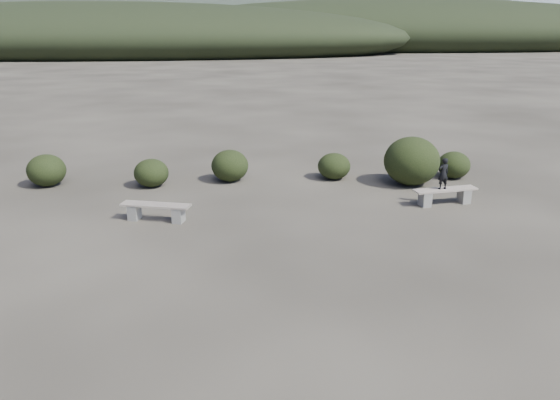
{
  "coord_description": "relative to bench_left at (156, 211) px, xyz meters",
  "views": [
    {
      "loc": [
        -1.31,
        -8.84,
        5.11
      ],
      "look_at": [
        -0.32,
        3.5,
        1.1
      ],
      "focal_mm": 35.0,
      "sensor_mm": 36.0,
      "label": 1
    }
  ],
  "objects": [
    {
      "name": "ground",
      "position": [
        3.54,
        -5.34,
        -0.29
      ],
      "size": [
        1200.0,
        1200.0,
        0.0
      ],
      "primitive_type": "plane",
      "color": "#2C2822",
      "rests_on": "ground"
    },
    {
      "name": "bench_left",
      "position": [
        0.0,
        0.0,
        0.0
      ],
      "size": [
        1.94,
        0.87,
        0.48
      ],
      "rotation": [
        0.0,
        0.0,
        -0.26
      ],
      "color": "gray",
      "rests_on": "ground"
    },
    {
      "name": "bench_right",
      "position": [
        8.32,
        0.75,
        0.0
      ],
      "size": [
        1.97,
        0.71,
        0.48
      ],
      "rotation": [
        0.0,
        0.0,
        0.16
      ],
      "color": "gray",
      "rests_on": "ground"
    },
    {
      "name": "seated_person",
      "position": [
        8.21,
        0.73,
        0.66
      ],
      "size": [
        0.38,
        0.29,
        0.93
      ],
      "primitive_type": "imported",
      "rotation": [
        0.0,
        0.0,
        3.37
      ],
      "color": "black",
      "rests_on": "bench_right"
    },
    {
      "name": "shrub_a",
      "position": [
        -0.59,
        3.33,
        0.17
      ],
      "size": [
        1.12,
        1.12,
        0.92
      ],
      "primitive_type": "ellipsoid",
      "color": "black",
      "rests_on": "ground"
    },
    {
      "name": "shrub_b",
      "position": [
        1.97,
        3.78,
        0.25
      ],
      "size": [
        1.25,
        1.25,
        1.07
      ],
      "primitive_type": "ellipsoid",
      "color": "black",
      "rests_on": "ground"
    },
    {
      "name": "shrub_c",
      "position": [
        5.54,
        3.77,
        0.16
      ],
      "size": [
        1.12,
        1.12,
        0.9
      ],
      "primitive_type": "ellipsoid",
      "color": "black",
      "rests_on": "ground"
    },
    {
      "name": "shrub_d",
      "position": [
        7.96,
        2.89,
        0.51
      ],
      "size": [
        1.83,
        1.83,
        1.6
      ],
      "primitive_type": "ellipsoid",
      "color": "black",
      "rests_on": "ground"
    },
    {
      "name": "shrub_e",
      "position": [
        9.68,
        3.55,
        0.17
      ],
      "size": [
        1.11,
        1.11,
        0.93
      ],
      "primitive_type": "ellipsoid",
      "color": "black",
      "rests_on": "ground"
    },
    {
      "name": "shrub_f",
      "position": [
        -4.03,
        3.7,
        0.24
      ],
      "size": [
        1.24,
        1.24,
        1.05
      ],
      "primitive_type": "ellipsoid",
      "color": "black",
      "rests_on": "ground"
    },
    {
      "name": "mountain_ridges",
      "position": [
        -3.94,
        333.72,
        10.55
      ],
      "size": [
        500.0,
        400.0,
        56.0
      ],
      "color": "black",
      "rests_on": "ground"
    }
  ]
}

